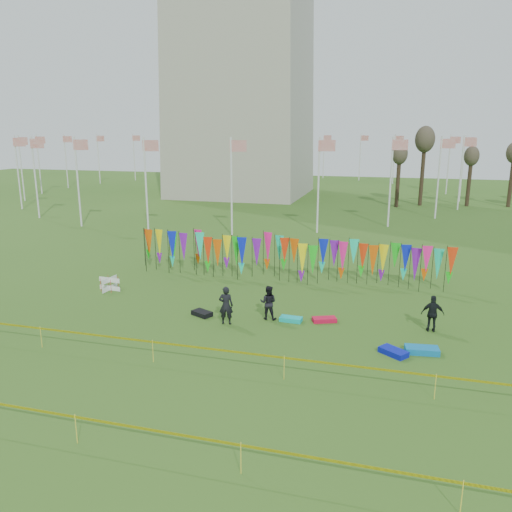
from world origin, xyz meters
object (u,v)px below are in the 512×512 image
(person_right, at_px, (433,314))
(kite_bag_blue, at_px, (393,352))
(kite_bag_red, at_px, (324,320))
(kite_bag_teal, at_px, (422,350))
(box_kite, at_px, (110,284))
(person_left, at_px, (226,305))
(kite_bag_turquoise, at_px, (291,319))
(person_mid, at_px, (268,303))
(kite_bag_black, at_px, (202,313))

(person_right, bearing_deg, kite_bag_blue, 58.79)
(kite_bag_red, bearing_deg, kite_bag_teal, -28.92)
(box_kite, bearing_deg, person_left, -20.71)
(kite_bag_turquoise, distance_m, kite_bag_blue, 5.15)
(person_right, relative_size, kite_bag_blue, 1.51)
(kite_bag_teal, bearing_deg, person_mid, 163.93)
(kite_bag_blue, bearing_deg, kite_bag_black, 167.26)
(person_left, bearing_deg, kite_bag_turquoise, -168.78)
(person_left, height_order, kite_bag_turquoise, person_left)
(person_mid, relative_size, kite_bag_turquoise, 1.62)
(person_mid, bearing_deg, kite_bag_red, -174.20)
(kite_bag_blue, xyz_separation_m, kite_bag_black, (-8.75, 1.98, -0.00))
(person_right, relative_size, kite_bag_black, 1.71)
(box_kite, xyz_separation_m, kite_bag_red, (11.93, -1.46, -0.28))
(kite_bag_turquoise, bearing_deg, kite_bag_black, -174.32)
(kite_bag_turquoise, distance_m, kite_bag_red, 1.52)
(kite_bag_blue, bearing_deg, kite_bag_teal, 22.89)
(person_mid, height_order, person_right, person_right)
(person_right, xyz_separation_m, kite_bag_teal, (-0.49, -2.40, -0.69))
(box_kite, height_order, person_right, person_right)
(box_kite, distance_m, person_left, 8.24)
(person_left, distance_m, kite_bag_teal, 8.46)
(person_mid, xyz_separation_m, kite_bag_teal, (6.70, -1.93, -0.68))
(person_left, height_order, person_mid, person_left)
(box_kite, xyz_separation_m, person_mid, (9.38, -1.83, 0.43))
(kite_bag_black, xyz_separation_m, kite_bag_teal, (9.82, -1.52, 0.01))
(person_left, xyz_separation_m, kite_bag_turquoise, (2.75, 1.09, -0.78))
(kite_bag_blue, bearing_deg, person_right, 61.26)
(person_left, relative_size, kite_bag_teal, 1.38)
(kite_bag_blue, bearing_deg, box_kite, 164.34)
(person_left, relative_size, kite_bag_turquoise, 1.77)
(person_mid, height_order, kite_bag_turquoise, person_mid)
(kite_bag_blue, relative_size, kite_bag_black, 1.13)
(kite_bag_turquoise, relative_size, kite_bag_blue, 0.93)
(person_mid, bearing_deg, kite_bag_turquoise, 178.30)
(box_kite, relative_size, kite_bag_turquoise, 0.75)
(box_kite, relative_size, person_mid, 0.46)
(box_kite, distance_m, kite_bag_blue, 15.59)
(person_left, bearing_deg, kite_bag_red, -171.62)
(person_right, relative_size, kite_bag_red, 1.52)
(person_right, distance_m, kite_bag_turquoise, 6.18)
(person_mid, relative_size, kite_bag_black, 1.70)
(person_left, bearing_deg, person_right, 179.51)
(person_mid, distance_m, kite_bag_teal, 7.01)
(kite_bag_turquoise, xyz_separation_m, kite_bag_black, (-4.19, -0.42, 0.01))
(kite_bag_turquoise, height_order, kite_bag_teal, kite_bag_teal)
(person_right, bearing_deg, person_left, 7.49)
(person_left, height_order, person_right, person_left)
(person_left, xyz_separation_m, person_mid, (1.68, 1.08, -0.08))
(box_kite, xyz_separation_m, person_right, (16.57, -1.35, 0.44))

